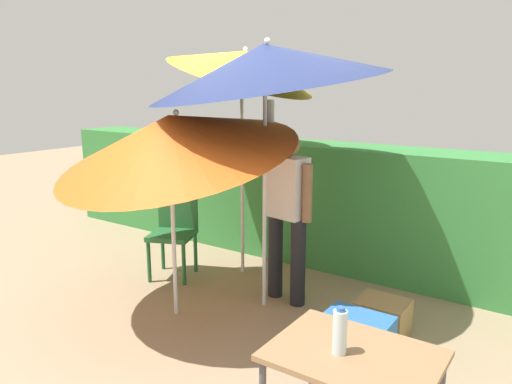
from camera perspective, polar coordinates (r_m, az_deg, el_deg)
The scene contains 11 objects.
ground_plane at distance 4.36m, azimuth -2.30°, elevation -14.98°, with size 24.00×24.00×0.00m, color #9E8466.
hedge_row at distance 5.60m, azimuth 8.81°, elevation -1.45°, with size 8.00×0.70×1.36m, color #38843D.
umbrella_rainbow at distance 4.09m, azimuth -9.69°, elevation 6.49°, with size 2.06×2.06×2.06m.
umbrella_orange at distance 5.09m, azimuth -1.48°, elevation 14.73°, with size 1.55×1.54×2.59m.
umbrella_yellow at distance 4.19m, azimuth 1.19°, elevation 14.61°, with size 2.08×2.07×2.56m.
person_vendor at distance 4.46m, azimuth 3.68°, elevation -1.51°, with size 0.56×0.28×1.88m.
chair_plastic at distance 5.26m, azimuth -9.57°, elevation -4.29°, with size 0.58×0.58×0.89m.
cooler_box at distance 3.70m, azimuth 11.69°, elevation -16.99°, with size 0.47×0.34×0.40m, color #2D6BB7.
crate_cardboard at distance 4.21m, azimuth 14.59°, elevation -14.13°, with size 0.40×0.34×0.30m, color #9E7A4C.
folding_table at distance 2.57m, azimuth 11.35°, elevation -19.72°, with size 0.80×0.60×0.73m.
bottle_water at distance 2.46m, azimuth 9.81°, elevation -15.83°, with size 0.07×0.07×0.24m.
Camera 1 is at (2.33, -3.10, 2.00)m, focal length 34.08 mm.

